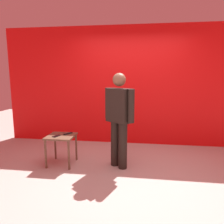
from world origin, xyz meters
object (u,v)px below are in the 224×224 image
object	(u,v)px
standing_person	(119,116)
cell_phone	(56,136)
side_table	(61,140)
tv_remote	(68,133)

from	to	relation	value
standing_person	cell_phone	distance (m)	1.14
side_table	cell_phone	size ratio (longest dim) A/B	3.68
side_table	standing_person	bearing A→B (deg)	1.97
standing_person	cell_phone	bearing A→B (deg)	-174.58
side_table	tv_remote	size ratio (longest dim) A/B	3.12
cell_phone	standing_person	bearing A→B (deg)	27.22
side_table	tv_remote	world-z (taller)	tv_remote
standing_person	tv_remote	distance (m)	1.00
cell_phone	tv_remote	bearing A→B (deg)	71.10
standing_person	cell_phone	world-z (taller)	standing_person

